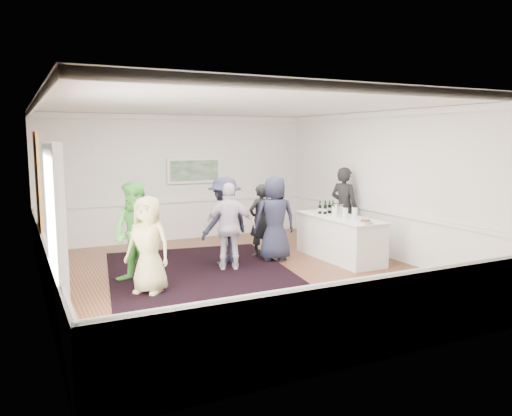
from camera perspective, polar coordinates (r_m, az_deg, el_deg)
name	(u,v)px	position (r m, az deg, el deg)	size (l,w,h in m)	color
floor	(245,276)	(9.57, -1.29, -7.82)	(8.00, 8.00, 0.00)	brown
ceiling	(244,105)	(9.23, -1.35, 11.68)	(7.00, 8.00, 0.02)	white
wall_left	(40,204)	(8.42, -23.47, 0.47)	(0.02, 8.00, 3.20)	white
wall_right	(391,185)	(11.19, 15.18, 2.55)	(0.02, 8.00, 3.20)	white
wall_back	(179,178)	(12.98, -8.80, 3.44)	(7.00, 0.02, 3.20)	white
wall_front	(392,227)	(5.91, 15.28, -2.06)	(7.00, 0.02, 3.20)	white
wainscoting	(245,251)	(9.44, -1.30, -4.90)	(7.00, 8.00, 1.00)	white
mirror	(38,184)	(9.69, -23.65, 2.55)	(0.05, 1.25, 1.85)	gold
doorway	(54,236)	(6.57, -22.04, -3.00)	(0.10, 1.78, 2.56)	white
landscape_painting	(194,170)	(13.04, -7.07, 4.28)	(1.44, 0.06, 0.66)	white
area_rug	(201,273)	(9.82, -6.33, -7.38)	(3.43, 4.50, 0.02)	black
serving_table	(340,238)	(10.98, 9.53, -3.36)	(0.87, 2.29, 0.93)	white
bartender	(344,208)	(12.05, 10.02, 0.04)	(0.71, 0.46, 1.93)	black
guest_tan	(148,245)	(8.58, -12.23, -4.14)	(0.81, 0.53, 1.66)	#D1C582
guest_green	(136,233)	(9.13, -13.53, -2.85)	(0.90, 0.70, 1.85)	#5DCB51
guest_lilac	(230,227)	(9.88, -3.01, -2.14)	(1.02, 0.43, 1.74)	silver
guest_dark_a	(225,221)	(10.36, -3.58, -1.47)	(1.17, 0.67, 1.82)	#222539
guest_dark_b	(260,220)	(11.00, 0.49, -1.43)	(0.59, 0.39, 1.61)	black
guest_navy	(275,218)	(10.65, 2.16, -1.20)	(0.89, 0.58, 1.82)	#222539
wine_bottles	(328,207)	(11.28, 8.19, 0.15)	(0.39, 0.24, 0.31)	black
juice_pitchers	(345,213)	(10.69, 10.11, -0.51)	(0.42, 0.41, 0.24)	#62A83C
ice_bucket	(337,210)	(11.12, 9.27, -0.20)	(0.26, 0.26, 0.24)	silver
nut_bowl	(365,222)	(10.08, 12.39, -1.55)	(0.28, 0.28, 0.08)	white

